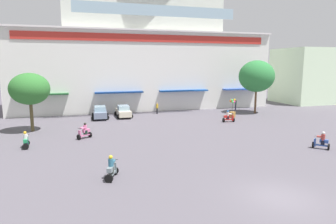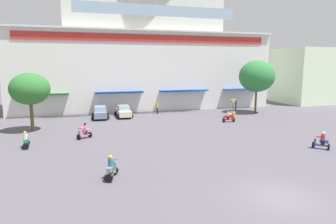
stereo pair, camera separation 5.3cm
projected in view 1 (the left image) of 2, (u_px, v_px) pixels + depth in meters
ground_plane at (192, 139)px, 28.04m from camera, size 128.00×128.00×0.00m
colonial_building at (142, 52)px, 48.28m from camera, size 39.67×16.31×20.83m
flank_building_right at (313, 76)px, 54.73m from camera, size 12.55×9.26×9.85m
plaza_tree_1 at (257, 76)px, 42.12m from camera, size 5.18×4.62×7.59m
plaza_tree_2 at (30, 89)px, 30.57m from camera, size 4.04×3.88×6.16m
parked_car_0 at (100, 112)px, 38.61m from camera, size 2.34×4.34×1.61m
parked_car_1 at (123, 111)px, 39.67m from camera, size 2.22×4.32×1.55m
scooter_rider_1 at (84, 132)px, 28.14m from camera, size 1.45×1.21×1.54m
scooter_rider_4 at (26, 141)px, 25.00m from camera, size 0.64×1.48×1.47m
scooter_rider_5 at (112, 169)px, 18.24m from camera, size 1.02×1.57×1.55m
scooter_rider_6 at (321, 142)px, 24.71m from camera, size 1.26×1.33×1.50m
scooter_rider_8 at (228, 117)px, 36.23m from camera, size 1.48×0.65×1.46m
pedestrian_0 at (157, 107)px, 42.16m from camera, size 0.44×0.44×1.62m
pedestrian_1 at (236, 104)px, 45.58m from camera, size 0.42×0.42×1.68m
balloon_vendor_cart at (232, 110)px, 39.27m from camera, size 1.08×1.04×2.51m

